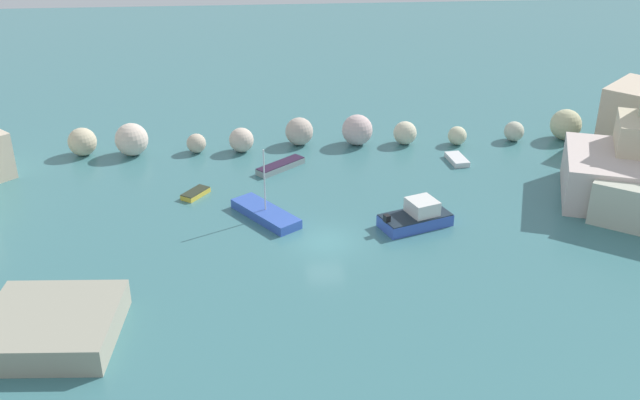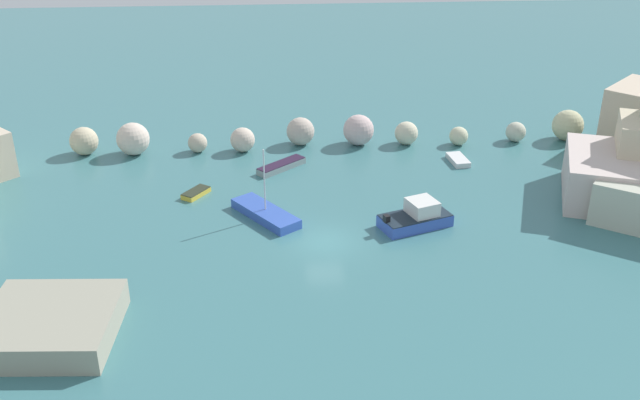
{
  "view_description": "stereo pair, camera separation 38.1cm",
  "coord_description": "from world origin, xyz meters",
  "px_view_note": "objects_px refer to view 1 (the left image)",
  "views": [
    {
      "loc": [
        -3.82,
        -41.91,
        23.57
      ],
      "look_at": [
        0.0,
        4.21,
        1.0
      ],
      "focal_mm": 40.97,
      "sensor_mm": 36.0,
      "label": 1
    },
    {
      "loc": [
        -3.44,
        -41.94,
        23.57
      ],
      "look_at": [
        0.0,
        4.21,
        1.0
      ],
      "focal_mm": 40.97,
      "sensor_mm": 36.0,
      "label": 2
    }
  ],
  "objects_px": {
    "moored_boat_4": "(281,166)",
    "moored_boat_5": "(457,159)",
    "moored_boat_1": "(266,213)",
    "moored_boat_3": "(196,193)",
    "moored_boat_2": "(61,312)",
    "stone_dock": "(52,326)",
    "moored_boat_0": "(417,216)"
  },
  "relations": [
    {
      "from": "moored_boat_4",
      "to": "moored_boat_5",
      "type": "distance_m",
      "value": 14.57
    },
    {
      "from": "moored_boat_1",
      "to": "moored_boat_3",
      "type": "xyz_separation_m",
      "value": [
        -5.16,
        3.99,
        -0.14
      ]
    },
    {
      "from": "moored_boat_2",
      "to": "moored_boat_3",
      "type": "height_order",
      "value": "moored_boat_2"
    },
    {
      "from": "moored_boat_4",
      "to": "stone_dock",
      "type": "bearing_deg",
      "value": -161.95
    },
    {
      "from": "stone_dock",
      "to": "moored_boat_1",
      "type": "distance_m",
      "value": 17.28
    },
    {
      "from": "moored_boat_0",
      "to": "stone_dock",
      "type": "bearing_deg",
      "value": -173.45
    },
    {
      "from": "stone_dock",
      "to": "moored_boat_0",
      "type": "height_order",
      "value": "moored_boat_0"
    },
    {
      "from": "moored_boat_0",
      "to": "moored_boat_4",
      "type": "height_order",
      "value": "moored_boat_0"
    },
    {
      "from": "stone_dock",
      "to": "moored_boat_1",
      "type": "xyz_separation_m",
      "value": [
        11.43,
        12.96,
        -0.42
      ]
    },
    {
      "from": "moored_boat_2",
      "to": "moored_boat_4",
      "type": "relative_size",
      "value": 0.77
    },
    {
      "from": "moored_boat_1",
      "to": "moored_boat_4",
      "type": "bearing_deg",
      "value": -44.95
    },
    {
      "from": "moored_boat_1",
      "to": "moored_boat_3",
      "type": "relative_size",
      "value": 2.35
    },
    {
      "from": "moored_boat_5",
      "to": "moored_boat_3",
      "type": "bearing_deg",
      "value": 96.01
    },
    {
      "from": "moored_boat_3",
      "to": "moored_boat_5",
      "type": "height_order",
      "value": "moored_boat_5"
    },
    {
      "from": "moored_boat_0",
      "to": "moored_boat_2",
      "type": "relative_size",
      "value": 1.68
    },
    {
      "from": "moored_boat_0",
      "to": "moored_boat_3",
      "type": "xyz_separation_m",
      "value": [
        -15.48,
        5.98,
        -0.48
      ]
    },
    {
      "from": "moored_boat_1",
      "to": "moored_boat_3",
      "type": "distance_m",
      "value": 6.52
    },
    {
      "from": "moored_boat_0",
      "to": "moored_boat_5",
      "type": "distance_m",
      "value": 12.14
    },
    {
      "from": "moored_boat_3",
      "to": "moored_boat_4",
      "type": "relative_size",
      "value": 0.61
    },
    {
      "from": "stone_dock",
      "to": "moored_boat_2",
      "type": "height_order",
      "value": "stone_dock"
    },
    {
      "from": "moored_boat_0",
      "to": "moored_boat_2",
      "type": "bearing_deg",
      "value": -177.7
    },
    {
      "from": "moored_boat_0",
      "to": "moored_boat_1",
      "type": "xyz_separation_m",
      "value": [
        -10.32,
        1.98,
        -0.34
      ]
    },
    {
      "from": "stone_dock",
      "to": "moored_boat_4",
      "type": "relative_size",
      "value": 1.66
    },
    {
      "from": "moored_boat_0",
      "to": "moored_boat_3",
      "type": "relative_size",
      "value": 2.14
    },
    {
      "from": "moored_boat_1",
      "to": "stone_dock",
      "type": "bearing_deg",
      "value": 102.62
    },
    {
      "from": "moored_boat_0",
      "to": "moored_boat_3",
      "type": "height_order",
      "value": "moored_boat_0"
    },
    {
      "from": "moored_boat_1",
      "to": "moored_boat_3",
      "type": "bearing_deg",
      "value": 16.28
    },
    {
      "from": "moored_boat_1",
      "to": "moored_boat_2",
      "type": "xyz_separation_m",
      "value": [
        -11.46,
        -11.01,
        -0.04
      ]
    },
    {
      "from": "stone_dock",
      "to": "moored_boat_4",
      "type": "distance_m",
      "value": 24.96
    },
    {
      "from": "stone_dock",
      "to": "moored_boat_0",
      "type": "distance_m",
      "value": 24.36
    },
    {
      "from": "moored_boat_3",
      "to": "moored_boat_2",
      "type": "bearing_deg",
      "value": -167.91
    },
    {
      "from": "moored_boat_2",
      "to": "moored_boat_5",
      "type": "bearing_deg",
      "value": 127.79
    }
  ]
}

